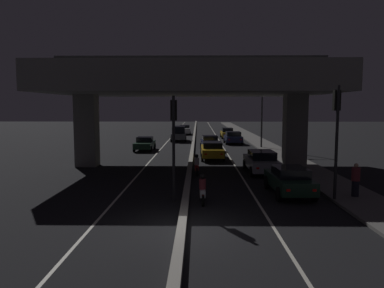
% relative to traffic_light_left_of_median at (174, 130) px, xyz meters
% --- Properties ---
extents(ground_plane, '(200.00, 200.00, 0.00)m').
position_rel_traffic_light_left_of_median_xyz_m(ground_plane, '(0.56, -4.38, -3.37)').
color(ground_plane, black).
extents(lane_line_left_inner, '(0.12, 126.00, 0.00)m').
position_rel_traffic_light_left_of_median_xyz_m(lane_line_left_inner, '(-2.80, 30.62, -3.36)').
color(lane_line_left_inner, beige).
rests_on(lane_line_left_inner, ground_plane).
extents(lane_line_right_inner, '(0.12, 126.00, 0.00)m').
position_rel_traffic_light_left_of_median_xyz_m(lane_line_right_inner, '(3.92, 30.62, -3.36)').
color(lane_line_right_inner, beige).
rests_on(lane_line_right_inner, ground_plane).
extents(median_divider, '(0.32, 126.00, 0.29)m').
position_rel_traffic_light_left_of_median_xyz_m(median_divider, '(0.56, 30.62, -3.22)').
color(median_divider, gray).
rests_on(median_divider, ground_plane).
extents(sidewalk_right, '(2.65, 126.00, 0.13)m').
position_rel_traffic_light_left_of_median_xyz_m(sidewalk_right, '(8.74, 23.62, -3.30)').
color(sidewalk_right, '#5B5956').
rests_on(sidewalk_right, ground_plane).
extents(elevated_overpass, '(19.83, 12.04, 8.12)m').
position_rel_traffic_light_left_of_median_xyz_m(elevated_overpass, '(0.56, 10.35, 2.76)').
color(elevated_overpass, gray).
rests_on(elevated_overpass, ground_plane).
extents(traffic_light_left_of_median, '(0.30, 0.49, 4.93)m').
position_rel_traffic_light_left_of_median_xyz_m(traffic_light_left_of_median, '(0.00, 0.00, 0.00)').
color(traffic_light_left_of_median, black).
rests_on(traffic_light_left_of_median, ground_plane).
extents(traffic_light_right_of_median, '(0.30, 0.49, 5.39)m').
position_rel_traffic_light_left_of_median_xyz_m(traffic_light_right_of_median, '(7.51, -0.00, 0.30)').
color(traffic_light_right_of_median, black).
rests_on(traffic_light_right_of_median, ground_plane).
extents(street_lamp, '(2.30, 0.32, 7.86)m').
position_rel_traffic_light_left_of_median_xyz_m(street_lamp, '(7.60, 22.65, 1.29)').
color(street_lamp, '#2D2D30').
rests_on(street_lamp, ground_plane).
extents(car_dark_green_lead, '(1.93, 4.26, 1.43)m').
position_rel_traffic_light_left_of_median_xyz_m(car_dark_green_lead, '(5.72, 1.25, -2.60)').
color(car_dark_green_lead, black).
rests_on(car_dark_green_lead, ground_plane).
extents(car_silver_second, '(1.98, 4.82, 1.51)m').
position_rel_traffic_light_left_of_median_xyz_m(car_silver_second, '(5.37, 7.53, -2.57)').
color(car_silver_second, gray).
rests_on(car_silver_second, ground_plane).
extents(car_taxi_yellow_third, '(1.99, 4.83, 1.47)m').
position_rel_traffic_light_left_of_median_xyz_m(car_taxi_yellow_third, '(2.34, 14.29, -2.59)').
color(car_taxi_yellow_third, gold).
rests_on(car_taxi_yellow_third, ground_plane).
extents(car_dark_blue_fourth, '(2.01, 4.37, 1.50)m').
position_rel_traffic_light_left_of_median_xyz_m(car_dark_blue_fourth, '(2.35, 20.89, -2.61)').
color(car_dark_blue_fourth, '#141938').
rests_on(car_dark_blue_fourth, ground_plane).
extents(car_dark_blue_fifth, '(2.14, 4.03, 1.48)m').
position_rel_traffic_light_left_of_median_xyz_m(car_dark_blue_fifth, '(5.34, 27.44, -2.60)').
color(car_dark_blue_fifth, '#141938').
rests_on(car_dark_blue_fifth, ground_plane).
extents(car_taxi_yellow_sixth, '(1.85, 4.35, 1.46)m').
position_rel_traffic_light_left_of_median_xyz_m(car_taxi_yellow_sixth, '(5.28, 35.73, -2.63)').
color(car_taxi_yellow_sixth, gold).
rests_on(car_taxi_yellow_sixth, ground_plane).
extents(car_dark_green_lead_oncoming, '(1.92, 4.10, 1.38)m').
position_rel_traffic_light_left_of_median_xyz_m(car_dark_green_lead_oncoming, '(-4.30, 20.45, -2.67)').
color(car_dark_green_lead_oncoming, black).
rests_on(car_dark_green_lead_oncoming, ground_plane).
extents(car_grey_second_oncoming, '(2.13, 4.77, 1.94)m').
position_rel_traffic_light_left_of_median_xyz_m(car_grey_second_oncoming, '(-1.39, 31.03, -2.34)').
color(car_grey_second_oncoming, '#515459').
rests_on(car_grey_second_oncoming, ground_plane).
extents(car_white_third_oncoming, '(2.00, 4.38, 1.48)m').
position_rel_traffic_light_left_of_median_xyz_m(car_white_third_oncoming, '(-1.02, 43.11, -2.59)').
color(car_white_third_oncoming, silver).
rests_on(car_white_third_oncoming, ground_plane).
extents(motorcycle_white_filtering_near, '(0.33, 1.80, 1.36)m').
position_rel_traffic_light_left_of_median_xyz_m(motorcycle_white_filtering_near, '(1.34, -0.38, -2.78)').
color(motorcycle_white_filtering_near, black).
rests_on(motorcycle_white_filtering_near, ground_plane).
extents(motorcycle_red_filtering_mid, '(0.33, 1.79, 1.34)m').
position_rel_traffic_light_left_of_median_xyz_m(motorcycle_red_filtering_mid, '(1.05, 6.95, -2.79)').
color(motorcycle_red_filtering_mid, black).
rests_on(motorcycle_red_filtering_mid, ground_plane).
extents(pedestrian_on_sidewalk, '(0.40, 0.40, 1.61)m').
position_rel_traffic_light_left_of_median_xyz_m(pedestrian_on_sidewalk, '(8.69, 0.44, -2.44)').
color(pedestrian_on_sidewalk, black).
rests_on(pedestrian_on_sidewalk, sidewalk_right).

